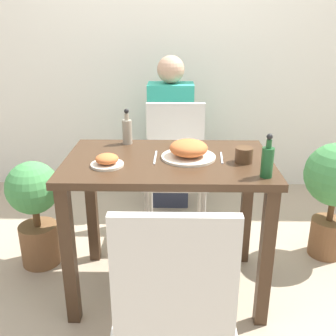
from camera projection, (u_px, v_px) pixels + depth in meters
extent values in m
plane|color=tan|center=(168.00, 286.00, 2.23)|extent=(16.00, 16.00, 0.00)
cube|color=white|center=(171.00, 34.00, 3.16)|extent=(8.00, 0.05, 2.60)
cube|color=#3D2819|center=(168.00, 162.00, 1.96)|extent=(1.03, 0.64, 0.04)
cube|color=#3D2819|center=(69.00, 257.00, 1.85)|extent=(0.06, 0.06, 0.73)
cube|color=#3D2819|center=(266.00, 259.00, 1.83)|extent=(0.06, 0.06, 0.73)
cube|color=#3D2819|center=(92.00, 206.00, 2.35)|extent=(0.06, 0.06, 0.73)
cube|color=#3D2819|center=(246.00, 207.00, 2.34)|extent=(0.06, 0.06, 0.73)
cube|color=silver|center=(174.00, 299.00, 1.49)|extent=(0.42, 0.42, 0.04)
cube|color=silver|center=(174.00, 278.00, 1.22)|extent=(0.40, 0.04, 0.44)
cylinder|color=#B7B2A8|center=(215.00, 313.00, 1.73)|extent=(0.03, 0.03, 0.41)
cylinder|color=#B7B2A8|center=(133.00, 312.00, 1.74)|extent=(0.03, 0.03, 0.41)
cube|color=silver|center=(175.00, 177.00, 2.62)|extent=(0.42, 0.42, 0.04)
cube|color=silver|center=(175.00, 135.00, 2.71)|extent=(0.40, 0.04, 0.44)
cylinder|color=#B7B2A8|center=(147.00, 219.00, 2.54)|extent=(0.03, 0.03, 0.41)
cylinder|color=#B7B2A8|center=(203.00, 220.00, 2.53)|extent=(0.03, 0.03, 0.41)
cylinder|color=#B7B2A8|center=(150.00, 196.00, 2.87)|extent=(0.03, 0.03, 0.41)
cylinder|color=#B7B2A8|center=(200.00, 196.00, 2.87)|extent=(0.03, 0.03, 0.41)
cylinder|color=beige|center=(188.00, 157.00, 1.96)|extent=(0.27, 0.27, 0.01)
ellipsoid|color=#CC6633|center=(189.00, 148.00, 1.94)|extent=(0.19, 0.19, 0.08)
cylinder|color=beige|center=(107.00, 165.00, 1.85)|extent=(0.16, 0.16, 0.01)
ellipsoid|color=#CC6633|center=(107.00, 159.00, 1.84)|extent=(0.11, 0.11, 0.05)
cylinder|color=#4C331E|center=(244.00, 155.00, 1.89)|extent=(0.09, 0.09, 0.07)
cylinder|color=gray|center=(127.00, 132.00, 2.16)|extent=(0.05, 0.05, 0.13)
cylinder|color=gray|center=(127.00, 117.00, 2.13)|extent=(0.02, 0.02, 0.04)
sphere|color=black|center=(126.00, 111.00, 2.12)|extent=(0.03, 0.03, 0.03)
cylinder|color=#194C23|center=(267.00, 163.00, 1.70)|extent=(0.05, 0.05, 0.13)
cylinder|color=#194C23|center=(269.00, 144.00, 1.67)|extent=(0.02, 0.02, 0.04)
sphere|color=black|center=(270.00, 137.00, 1.66)|extent=(0.03, 0.03, 0.03)
cube|color=silver|center=(155.00, 157.00, 1.96)|extent=(0.01, 0.19, 0.00)
cube|color=silver|center=(222.00, 158.00, 1.95)|extent=(0.02, 0.16, 0.00)
cylinder|color=brown|center=(40.00, 244.00, 2.40)|extent=(0.23, 0.23, 0.26)
cylinder|color=brown|center=(37.00, 218.00, 2.34)|extent=(0.04, 0.04, 0.09)
sphere|color=#428947|center=(32.00, 188.00, 2.27)|extent=(0.31, 0.31, 0.31)
cylinder|color=brown|center=(327.00, 237.00, 2.49)|extent=(0.21, 0.21, 0.24)
cylinder|color=brown|center=(331.00, 212.00, 2.42)|extent=(0.04, 0.04, 0.11)
cube|color=#2D3347|center=(170.00, 177.00, 3.15)|extent=(0.28, 0.20, 0.45)
cube|color=#33B299|center=(170.00, 118.00, 2.97)|extent=(0.34, 0.22, 0.52)
sphere|color=tan|center=(170.00, 69.00, 2.84)|extent=(0.20, 0.20, 0.20)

